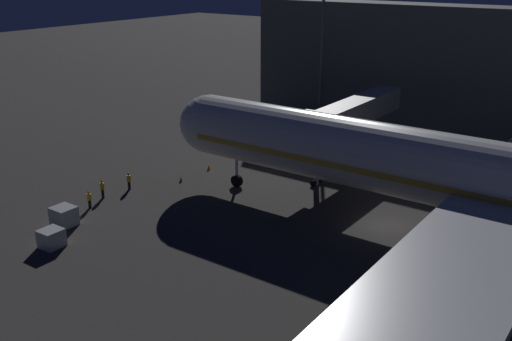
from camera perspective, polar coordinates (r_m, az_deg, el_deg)
name	(u,v)px	position (r m, az deg, el deg)	size (l,w,h in m)	color
ground_plane	(387,226)	(50.94, 12.61, -5.32)	(320.00, 320.00, 0.00)	#383533
airliner_at_gate	(505,184)	(46.45, 23.07, -1.19)	(53.53, 62.65, 19.44)	silver
jet_bridge	(345,116)	(62.16, 8.70, 5.26)	(19.84, 3.40, 7.43)	#9E9E99
apron_floodlight_mast	(322,47)	(79.32, 6.44, 11.86)	(2.90, 0.50, 18.16)	#59595E
baggage_container_near_belt	(51,238)	(48.73, -19.31, -6.24)	(1.68, 1.61, 1.46)	#B7BABF
baggage_container_mid_row	(64,216)	(52.21, -18.20, -4.25)	(1.74, 1.87, 1.64)	#B7BABF
ground_crew_marshaller_fwd	(102,188)	(57.00, -14.75, -1.68)	(0.40, 0.40, 1.81)	black
ground_crew_under_port_wing	(89,199)	(55.05, -15.94, -2.66)	(0.40, 0.40, 1.66)	black
ground_crew_by_tug	(129,180)	(58.58, -12.29, -0.93)	(0.40, 0.40, 1.74)	black
traffic_cone_nose_port	(209,167)	(63.10, -4.63, 0.31)	(0.36, 0.36, 0.55)	orange
traffic_cone_nose_starboard	(181,179)	(60.02, -7.33, -0.82)	(0.36, 0.36, 0.55)	orange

